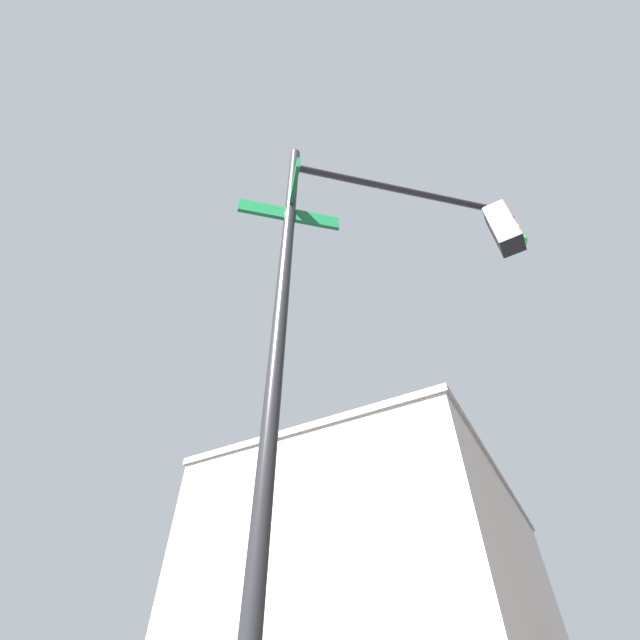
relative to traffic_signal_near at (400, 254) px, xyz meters
name	(u,v)px	position (x,y,z in m)	size (l,w,h in m)	color
traffic_signal_near	(400,254)	(0.00, 0.00, 0.00)	(2.68, 2.46, 6.31)	black
building_stucco	(399,592)	(-10.78, 27.49, 1.55)	(17.06, 26.25, 12.03)	#BCB7AD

